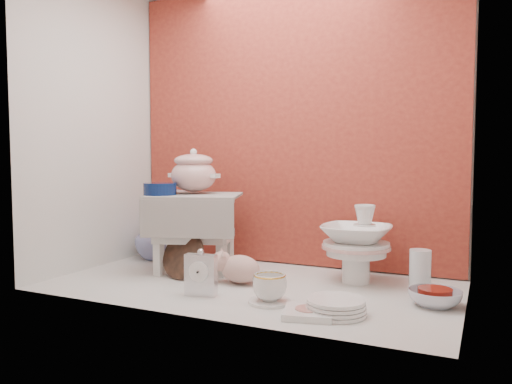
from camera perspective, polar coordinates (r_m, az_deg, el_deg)
ground at (r=2.30m, az=-0.67°, el=-10.51°), size 1.80×1.80×0.00m
niche_shell at (r=2.42m, az=1.20°, el=12.41°), size 1.86×1.03×1.53m
step_stool at (r=2.56m, az=-6.94°, el=-4.61°), size 0.55×0.51×0.39m
soup_tureen at (r=2.60m, az=-7.10°, el=2.39°), size 0.36×0.36×0.23m
cobalt_bowl at (r=2.53m, az=-10.87°, el=0.35°), size 0.20×0.20×0.06m
floral_platter at (r=2.98m, az=-8.95°, el=-3.43°), size 0.37×0.19×0.39m
blue_white_vase at (r=2.90m, az=-11.26°, el=-5.02°), size 0.31×0.31×0.25m
lacquer_tray at (r=2.42m, az=-8.28°, el=-7.18°), size 0.24×0.13×0.22m
mantel_clock at (r=2.12m, az=-6.28°, el=-9.10°), size 0.14×0.07×0.19m
plush_pig at (r=2.30m, az=-1.80°, el=-8.69°), size 0.26×0.20×0.14m
teacup_saucer at (r=2.03m, az=1.56°, el=-12.36°), size 0.21×0.21×0.01m
gold_rim_teacup at (r=2.01m, az=1.56°, el=-10.74°), size 0.15×0.15×0.11m
lattice_dish at (r=1.88m, az=5.98°, el=-13.46°), size 0.21×0.21×0.02m
dinner_plate_stack at (r=1.90m, az=9.06°, el=-12.73°), size 0.24×0.24×0.06m
crystal_bowl at (r=2.10m, az=19.67°, el=-11.27°), size 0.22×0.22×0.06m
clear_glass_vase at (r=2.28m, az=18.15°, el=-8.50°), size 0.12×0.12×0.18m
porcelain_tower at (r=2.35m, az=11.32°, el=-5.76°), size 0.39×0.39×0.36m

